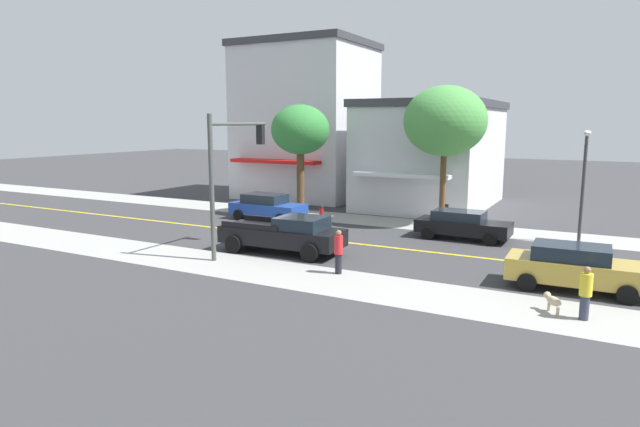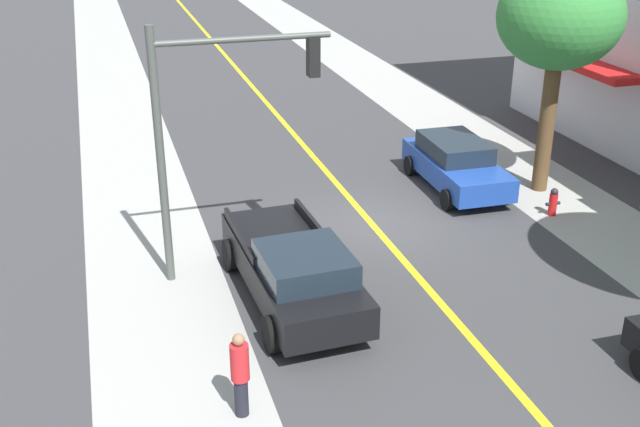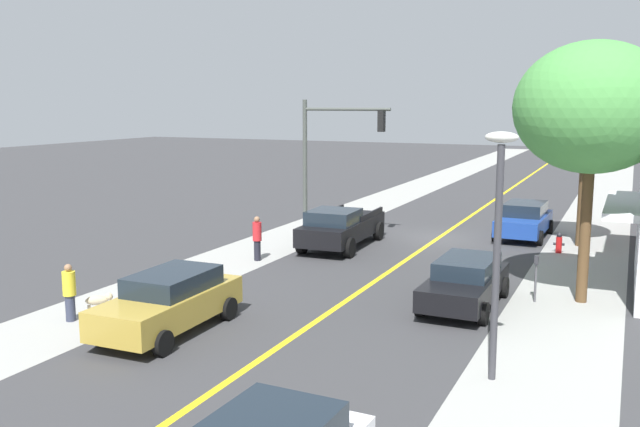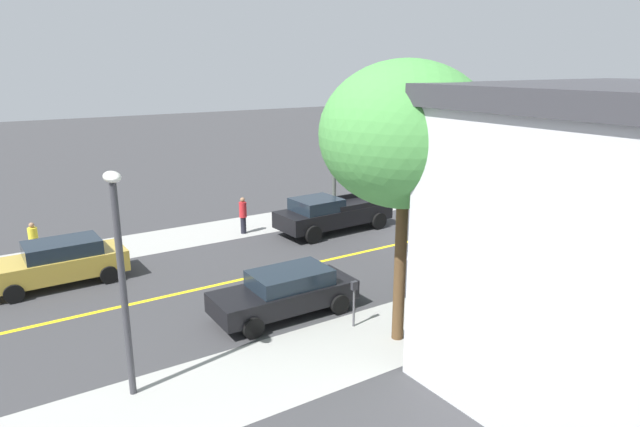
{
  "view_description": "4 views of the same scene",
  "coord_description": "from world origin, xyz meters",
  "px_view_note": "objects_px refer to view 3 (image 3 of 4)",
  "views": [
    {
      "loc": [
        23.52,
        16.17,
        5.77
      ],
      "look_at": [
        2.31,
        4.82,
        1.76
      ],
      "focal_mm": 30.59,
      "sensor_mm": 36.0,
      "label": 1
    },
    {
      "loc": [
        7.09,
        18.47,
        9.06
      ],
      "look_at": [
        2.72,
        3.94,
        2.35
      ],
      "focal_mm": 43.07,
      "sensor_mm": 36.0,
      "label": 2
    },
    {
      "loc": [
        -7.73,
        29.71,
        6.01
      ],
      "look_at": [
        2.61,
        7.02,
        1.99
      ],
      "focal_mm": 38.68,
      "sensor_mm": 36.0,
      "label": 3
    },
    {
      "loc": [
        -17.5,
        17.71,
        7.66
      ],
      "look_at": [
        -0.43,
        6.57,
        2.14
      ],
      "focal_mm": 31.12,
      "sensor_mm": 36.0,
      "label": 4
    }
  ],
  "objects_px": {
    "street_tree_right_corner": "(589,120)",
    "fire_hydrant": "(559,243)",
    "street_tree_left_near": "(593,108)",
    "street_lamp": "(498,226)",
    "gold_sedan_right_curb": "(170,301)",
    "pedestrian_yellow_shirt": "(69,291)",
    "traffic_light_mast": "(330,147)",
    "black_pickup_truck": "(341,227)",
    "blue_sedan_left_curb": "(524,219)",
    "small_dog": "(99,300)",
    "parking_meter": "(536,272)",
    "black_sedan_left_curb": "(465,281)",
    "pedestrian_red_shirt": "(257,237)"
  },
  "relations": [
    {
      "from": "street_tree_right_corner",
      "to": "pedestrian_yellow_shirt",
      "type": "height_order",
      "value": "street_tree_right_corner"
    },
    {
      "from": "black_sedan_left_curb",
      "to": "small_dog",
      "type": "bearing_deg",
      "value": -61.0
    },
    {
      "from": "pedestrian_yellow_shirt",
      "to": "small_dog",
      "type": "relative_size",
      "value": 2.3
    },
    {
      "from": "street_tree_left_near",
      "to": "black_sedan_left_curb",
      "type": "xyz_separation_m",
      "value": [
        3.14,
        1.91,
        -5.09
      ]
    },
    {
      "from": "small_dog",
      "to": "street_tree_left_near",
      "type": "bearing_deg",
      "value": -10.35
    },
    {
      "from": "gold_sedan_right_curb",
      "to": "small_dog",
      "type": "distance_m",
      "value": 2.91
    },
    {
      "from": "street_tree_right_corner",
      "to": "parking_meter",
      "type": "distance_m",
      "value": 10.47
    },
    {
      "from": "blue_sedan_left_curb",
      "to": "pedestrian_yellow_shirt",
      "type": "relative_size",
      "value": 2.83
    },
    {
      "from": "street_tree_left_near",
      "to": "street_tree_right_corner",
      "type": "height_order",
      "value": "street_tree_left_near"
    },
    {
      "from": "black_sedan_left_curb",
      "to": "pedestrian_red_shirt",
      "type": "height_order",
      "value": "pedestrian_red_shirt"
    },
    {
      "from": "blue_sedan_left_curb",
      "to": "traffic_light_mast",
      "type": "bearing_deg",
      "value": -65.27
    },
    {
      "from": "fire_hydrant",
      "to": "pedestrian_yellow_shirt",
      "type": "relative_size",
      "value": 0.51
    },
    {
      "from": "blue_sedan_left_curb",
      "to": "pedestrian_yellow_shirt",
      "type": "distance_m",
      "value": 20.13
    },
    {
      "from": "street_lamp",
      "to": "gold_sedan_right_curb",
      "type": "bearing_deg",
      "value": 2.05
    },
    {
      "from": "fire_hydrant",
      "to": "blue_sedan_left_curb",
      "type": "bearing_deg",
      "value": -57.26
    },
    {
      "from": "fire_hydrant",
      "to": "traffic_light_mast",
      "type": "relative_size",
      "value": 0.14
    },
    {
      "from": "street_tree_right_corner",
      "to": "gold_sedan_right_curb",
      "type": "distance_m",
      "value": 19.24
    },
    {
      "from": "fire_hydrant",
      "to": "small_dog",
      "type": "distance_m",
      "value": 17.96
    },
    {
      "from": "small_dog",
      "to": "traffic_light_mast",
      "type": "bearing_deg",
      "value": 44.44
    },
    {
      "from": "fire_hydrant",
      "to": "small_dog",
      "type": "relative_size",
      "value": 1.18
    },
    {
      "from": "gold_sedan_right_curb",
      "to": "pedestrian_red_shirt",
      "type": "distance_m",
      "value": 8.44
    },
    {
      "from": "black_sedan_left_curb",
      "to": "blue_sedan_left_curb",
      "type": "distance_m",
      "value": 11.67
    },
    {
      "from": "parking_meter",
      "to": "traffic_light_mast",
      "type": "distance_m",
      "value": 12.46
    },
    {
      "from": "street_lamp",
      "to": "blue_sedan_left_curb",
      "type": "bearing_deg",
      "value": -84.05
    },
    {
      "from": "street_tree_left_near",
      "to": "small_dog",
      "type": "xyz_separation_m",
      "value": [
        12.58,
        7.0,
        -5.47
      ]
    },
    {
      "from": "traffic_light_mast",
      "to": "black_pickup_truck",
      "type": "distance_m",
      "value": 3.98
    },
    {
      "from": "street_tree_left_near",
      "to": "traffic_light_mast",
      "type": "xyz_separation_m",
      "value": [
        11.16,
        -6.31,
        -1.78
      ]
    },
    {
      "from": "black_pickup_truck",
      "to": "blue_sedan_left_curb",
      "type": "bearing_deg",
      "value": 126.72
    },
    {
      "from": "street_lamp",
      "to": "black_sedan_left_curb",
      "type": "distance_m",
      "value": 6.15
    },
    {
      "from": "fire_hydrant",
      "to": "black_pickup_truck",
      "type": "relative_size",
      "value": 0.15
    },
    {
      "from": "traffic_light_mast",
      "to": "fire_hydrant",
      "type": "bearing_deg",
      "value": 4.04
    },
    {
      "from": "fire_hydrant",
      "to": "parking_meter",
      "type": "distance_m",
      "value": 7.64
    },
    {
      "from": "black_sedan_left_curb",
      "to": "blue_sedan_left_curb",
      "type": "relative_size",
      "value": 1.0
    },
    {
      "from": "blue_sedan_left_curb",
      "to": "street_lamp",
      "type": "bearing_deg",
      "value": 7.45
    },
    {
      "from": "street_tree_right_corner",
      "to": "street_lamp",
      "type": "height_order",
      "value": "street_tree_right_corner"
    },
    {
      "from": "street_tree_right_corner",
      "to": "street_lamp",
      "type": "distance_m",
      "value": 16.16
    },
    {
      "from": "fire_hydrant",
      "to": "street_lamp",
      "type": "relative_size",
      "value": 0.15
    },
    {
      "from": "street_tree_right_corner",
      "to": "fire_hydrant",
      "type": "distance_m",
      "value": 5.27
    },
    {
      "from": "pedestrian_yellow_shirt",
      "to": "gold_sedan_right_curb",
      "type": "bearing_deg",
      "value": -60.31
    },
    {
      "from": "pedestrian_red_shirt",
      "to": "parking_meter",
      "type": "bearing_deg",
      "value": -65.07
    },
    {
      "from": "street_tree_right_corner",
      "to": "gold_sedan_right_curb",
      "type": "bearing_deg",
      "value": 60.82
    },
    {
      "from": "street_lamp",
      "to": "black_sedan_left_curb",
      "type": "xyz_separation_m",
      "value": [
        1.79,
        -5.24,
        -2.67
      ]
    },
    {
      "from": "blue_sedan_left_curb",
      "to": "black_pickup_truck",
      "type": "height_order",
      "value": "black_pickup_truck"
    },
    {
      "from": "fire_hydrant",
      "to": "black_pickup_truck",
      "type": "xyz_separation_m",
      "value": [
        8.46,
        2.65,
        0.46
      ]
    },
    {
      "from": "parking_meter",
      "to": "gold_sedan_right_curb",
      "type": "distance_m",
      "value": 10.87
    },
    {
      "from": "traffic_light_mast",
      "to": "black_pickup_truck",
      "type": "height_order",
      "value": "traffic_light_mast"
    },
    {
      "from": "street_tree_left_near",
      "to": "fire_hydrant",
      "type": "xyz_separation_m",
      "value": [
        1.34,
        -7.0,
        -5.44
      ]
    },
    {
      "from": "street_tree_left_near",
      "to": "gold_sedan_right_curb",
      "type": "xyz_separation_m",
      "value": [
        9.74,
        7.46,
        -5.02
      ]
    },
    {
      "from": "street_lamp",
      "to": "pedestrian_red_shirt",
      "type": "xyz_separation_m",
      "value": [
        10.4,
        -7.89,
        -2.52
      ]
    },
    {
      "from": "street_tree_right_corner",
      "to": "traffic_light_mast",
      "type": "relative_size",
      "value": 1.12
    }
  ]
}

